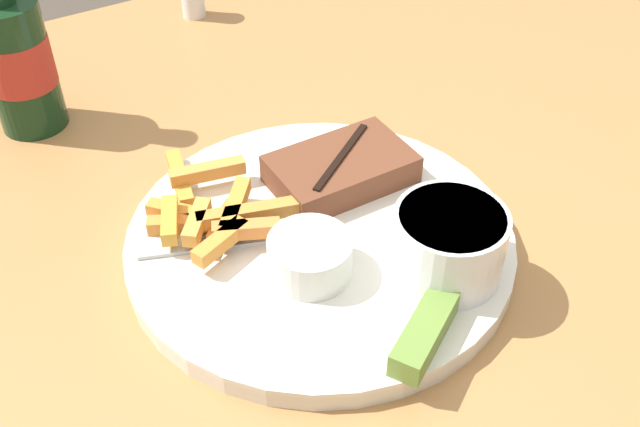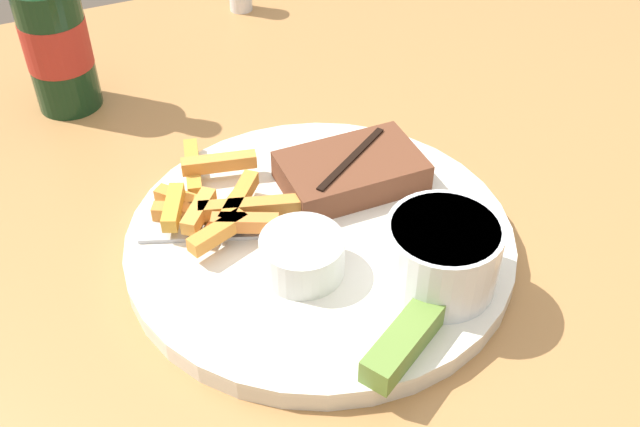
{
  "view_description": "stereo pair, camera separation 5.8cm",
  "coord_description": "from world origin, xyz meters",
  "px_view_note": "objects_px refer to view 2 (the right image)",
  "views": [
    {
      "loc": [
        -0.23,
        -0.37,
        1.17
      ],
      "look_at": [
        0.0,
        0.0,
        0.78
      ],
      "focal_mm": 42.0,
      "sensor_mm": 36.0,
      "label": 1
    },
    {
      "loc": [
        -0.18,
        -0.4,
        1.17
      ],
      "look_at": [
        0.0,
        0.0,
        0.78
      ],
      "focal_mm": 42.0,
      "sensor_mm": 36.0,
      "label": 2
    }
  ],
  "objects_px": {
    "steak_portion": "(351,171)",
    "dinner_plate": "(320,241)",
    "dipping_sauce_cup": "(302,254)",
    "pickle_spear": "(407,338)",
    "fork_utensil": "(217,234)",
    "coleslaw_cup": "(442,252)",
    "beer_bottle": "(55,40)"
  },
  "relations": [
    {
      "from": "fork_utensil",
      "to": "pickle_spear",
      "type": "bearing_deg",
      "value": -41.54
    },
    {
      "from": "dipping_sauce_cup",
      "to": "fork_utensil",
      "type": "relative_size",
      "value": 0.49
    },
    {
      "from": "coleslaw_cup",
      "to": "dipping_sauce_cup",
      "type": "xyz_separation_m",
      "value": [
        -0.09,
        0.05,
        -0.01
      ]
    },
    {
      "from": "dinner_plate",
      "to": "coleslaw_cup",
      "type": "height_order",
      "value": "coleslaw_cup"
    },
    {
      "from": "coleslaw_cup",
      "to": "beer_bottle",
      "type": "bearing_deg",
      "value": 117.51
    },
    {
      "from": "dinner_plate",
      "to": "dipping_sauce_cup",
      "type": "xyz_separation_m",
      "value": [
        -0.03,
        -0.03,
        0.03
      ]
    },
    {
      "from": "steak_portion",
      "to": "coleslaw_cup",
      "type": "relative_size",
      "value": 1.43
    },
    {
      "from": "dipping_sauce_cup",
      "to": "pickle_spear",
      "type": "relative_size",
      "value": 0.75
    },
    {
      "from": "pickle_spear",
      "to": "fork_utensil",
      "type": "distance_m",
      "value": 0.18
    },
    {
      "from": "steak_portion",
      "to": "dipping_sauce_cup",
      "type": "distance_m",
      "value": 0.11
    },
    {
      "from": "steak_portion",
      "to": "dipping_sauce_cup",
      "type": "height_order",
      "value": "dipping_sauce_cup"
    },
    {
      "from": "beer_bottle",
      "to": "steak_portion",
      "type": "bearing_deg",
      "value": -52.73
    },
    {
      "from": "steak_portion",
      "to": "fork_utensil",
      "type": "relative_size",
      "value": 0.92
    },
    {
      "from": "coleslaw_cup",
      "to": "pickle_spear",
      "type": "height_order",
      "value": "coleslaw_cup"
    },
    {
      "from": "dinner_plate",
      "to": "beer_bottle",
      "type": "height_order",
      "value": "beer_bottle"
    },
    {
      "from": "coleslaw_cup",
      "to": "pickle_spear",
      "type": "relative_size",
      "value": 0.98
    },
    {
      "from": "dinner_plate",
      "to": "steak_portion",
      "type": "distance_m",
      "value": 0.07
    },
    {
      "from": "dipping_sauce_cup",
      "to": "fork_utensil",
      "type": "bearing_deg",
      "value": 126.73
    },
    {
      "from": "steak_portion",
      "to": "pickle_spear",
      "type": "xyz_separation_m",
      "value": [
        -0.04,
        -0.18,
        -0.0
      ]
    },
    {
      "from": "dipping_sauce_cup",
      "to": "pickle_spear",
      "type": "xyz_separation_m",
      "value": [
        0.03,
        -0.1,
        -0.01
      ]
    },
    {
      "from": "coleslaw_cup",
      "to": "beer_bottle",
      "type": "xyz_separation_m",
      "value": [
        -0.2,
        0.39,
        0.02
      ]
    },
    {
      "from": "dinner_plate",
      "to": "steak_portion",
      "type": "relative_size",
      "value": 2.59
    },
    {
      "from": "pickle_spear",
      "to": "dipping_sauce_cup",
      "type": "bearing_deg",
      "value": 109.89
    },
    {
      "from": "dipping_sauce_cup",
      "to": "beer_bottle",
      "type": "bearing_deg",
      "value": 108.93
    },
    {
      "from": "steak_portion",
      "to": "dinner_plate",
      "type": "bearing_deg",
      "value": -137.07
    },
    {
      "from": "beer_bottle",
      "to": "coleslaw_cup",
      "type": "bearing_deg",
      "value": -62.49
    },
    {
      "from": "steak_portion",
      "to": "coleslaw_cup",
      "type": "distance_m",
      "value": 0.13
    },
    {
      "from": "dinner_plate",
      "to": "beer_bottle",
      "type": "distance_m",
      "value": 0.34
    },
    {
      "from": "coleslaw_cup",
      "to": "steak_portion",
      "type": "bearing_deg",
      "value": 93.21
    },
    {
      "from": "dipping_sauce_cup",
      "to": "dinner_plate",
      "type": "bearing_deg",
      "value": 48.33
    },
    {
      "from": "dinner_plate",
      "to": "coleslaw_cup",
      "type": "xyz_separation_m",
      "value": [
        0.06,
        -0.09,
        0.04
      ]
    },
    {
      "from": "dipping_sauce_cup",
      "to": "coleslaw_cup",
      "type": "bearing_deg",
      "value": -31.08
    }
  ]
}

